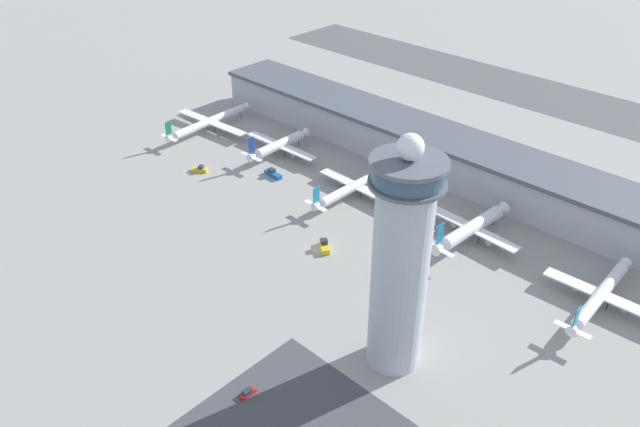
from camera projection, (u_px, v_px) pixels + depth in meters
ground_plane at (318, 249)px, 197.90m from camera, size 1000.00×1000.00×0.00m
terminal_building at (446, 154)px, 236.37m from camera, size 226.93×25.00×15.90m
runway_strip at (562, 100)px, 302.64m from camera, size 340.40×44.00×0.01m
control_tower at (400, 263)px, 142.09m from camera, size 16.89×16.89×62.22m
airplane_gate_alpha at (210, 122)px, 271.52m from camera, size 40.22×46.07×11.31m
airplane_gate_bravo at (280, 145)px, 251.64m from camera, size 36.37×32.32×12.72m
airplane_gate_charlie at (356, 186)px, 224.61m from camera, size 34.48×42.11×11.14m
airplane_gate_delta at (472, 228)px, 199.88m from camera, size 33.16×37.25×13.93m
airplane_gate_echo at (601, 295)px, 172.45m from camera, size 32.67×40.19×11.56m
service_truck_catering at (273, 174)px, 237.93m from camera, size 8.29×2.71×2.90m
service_truck_fuel at (200, 169)px, 241.27m from camera, size 6.31×5.30×2.44m
service_truck_baggage at (431, 231)px, 204.87m from camera, size 3.96×7.76×2.65m
service_truck_water at (324, 246)px, 197.52m from camera, size 7.04×6.17×3.17m
car_green_van at (248, 393)px, 147.69m from camera, size 1.86×4.21×1.50m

